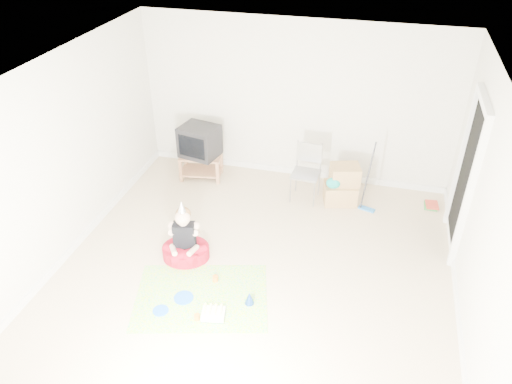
% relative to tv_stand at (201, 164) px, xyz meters
% --- Properties ---
extents(ground, '(5.00, 5.00, 0.00)m').
position_rel_tv_stand_xyz_m(ground, '(1.46, -1.98, -0.25)').
color(ground, beige).
rests_on(ground, ground).
extents(doorway_recess, '(0.02, 0.90, 2.05)m').
position_rel_tv_stand_xyz_m(doorway_recess, '(3.94, -0.78, 0.77)').
color(doorway_recess, black).
rests_on(doorway_recess, ground).
extents(tv_stand, '(0.73, 0.52, 0.42)m').
position_rel_tv_stand_xyz_m(tv_stand, '(0.00, 0.00, 0.00)').
color(tv_stand, '#976544').
rests_on(tv_stand, ground).
extents(crt_tv, '(0.67, 0.60, 0.51)m').
position_rel_tv_stand_xyz_m(crt_tv, '(0.00, -0.00, 0.42)').
color(crt_tv, black).
rests_on(crt_tv, tv_stand).
extents(folding_chair, '(0.44, 0.42, 0.92)m').
position_rel_tv_stand_xyz_m(folding_chair, '(1.79, -0.21, 0.19)').
color(folding_chair, gray).
rests_on(folding_chair, ground).
extents(cardboard_boxes, '(0.58, 0.51, 0.62)m').
position_rel_tv_stand_xyz_m(cardboard_boxes, '(2.35, -0.15, 0.05)').
color(cardboard_boxes, tan).
rests_on(cardboard_boxes, ground).
extents(floor_mop, '(0.27, 0.33, 1.01)m').
position_rel_tv_stand_xyz_m(floor_mop, '(2.77, -0.28, 0.01)').
color(floor_mop, blue).
rests_on(floor_mop, ground).
extents(book_pile, '(0.20, 0.26, 0.05)m').
position_rel_tv_stand_xyz_m(book_pile, '(3.73, 0.06, -0.23)').
color(book_pile, '#2A7F35').
rests_on(book_pile, ground).
extents(seated_woman, '(0.75, 0.75, 0.90)m').
position_rel_tv_stand_xyz_m(seated_woman, '(0.51, -2.02, -0.06)').
color(seated_woman, '#A30F21').
rests_on(seated_woman, ground).
extents(party_mat, '(1.83, 1.52, 0.01)m').
position_rel_tv_stand_xyz_m(party_mat, '(0.97, -2.68, -0.25)').
color(party_mat, '#F7347E').
rests_on(party_mat, ground).
extents(birthday_cake, '(0.30, 0.26, 0.14)m').
position_rel_tv_stand_xyz_m(birthday_cake, '(1.21, -2.95, -0.22)').
color(birthday_cake, white).
rests_on(birthday_cake, party_mat).
extents(blue_plate_near, '(0.33, 0.33, 0.01)m').
position_rel_tv_stand_xyz_m(blue_plate_near, '(0.77, -2.76, -0.24)').
color(blue_plate_near, blue).
rests_on(blue_plate_near, party_mat).
extents(blue_plate_far, '(0.24, 0.24, 0.01)m').
position_rel_tv_stand_xyz_m(blue_plate_far, '(0.58, -3.02, -0.24)').
color(blue_plate_far, blue).
rests_on(blue_plate_far, party_mat).
extents(orange_cup_near, '(0.08, 0.08, 0.08)m').
position_rel_tv_stand_xyz_m(orange_cup_near, '(1.04, -2.37, -0.21)').
color(orange_cup_near, orange).
rests_on(orange_cup_near, party_mat).
extents(orange_cup_far, '(0.09, 0.09, 0.07)m').
position_rel_tv_stand_xyz_m(orange_cup_far, '(1.05, -3.04, -0.21)').
color(orange_cup_far, orange).
rests_on(orange_cup_far, party_mat).
extents(blue_party_hat, '(0.15, 0.15, 0.17)m').
position_rel_tv_stand_xyz_m(blue_party_hat, '(1.56, -2.63, -0.16)').
color(blue_party_hat, '#173BA2').
rests_on(blue_party_hat, party_mat).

